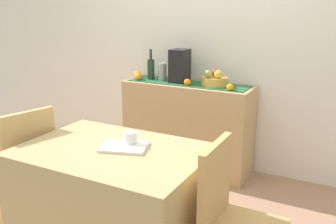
# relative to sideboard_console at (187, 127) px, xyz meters

# --- Properties ---
(ground_plane) EXTENTS (6.40, 6.40, 0.02)m
(ground_plane) POSITION_rel_sideboard_console_xyz_m (0.13, -0.92, -0.45)
(ground_plane) COLOR #A2785D
(ground_plane) RESTS_ON ground
(room_wall_rear) EXTENTS (6.40, 0.06, 2.70)m
(room_wall_rear) POSITION_rel_sideboard_console_xyz_m (0.13, 0.26, 0.91)
(room_wall_rear) COLOR silver
(room_wall_rear) RESTS_ON ground
(sideboard_console) EXTENTS (1.26, 0.42, 0.87)m
(sideboard_console) POSITION_rel_sideboard_console_xyz_m (0.00, 0.00, 0.00)
(sideboard_console) COLOR tan
(sideboard_console) RESTS_ON ground
(table_runner) EXTENTS (1.18, 0.32, 0.01)m
(table_runner) POSITION_rel_sideboard_console_xyz_m (0.00, 0.00, 0.44)
(table_runner) COLOR #215932
(table_runner) RESTS_ON sideboard_console
(fruit_bowl) EXTENTS (0.24, 0.24, 0.08)m
(fruit_bowl) POSITION_rel_sideboard_console_xyz_m (0.27, 0.00, 0.48)
(fruit_bowl) COLOR gold
(fruit_bowl) RESTS_ON table_runner
(apple_left) EXTENTS (0.08, 0.08, 0.08)m
(apple_left) POSITION_rel_sideboard_console_xyz_m (0.32, -0.04, 0.56)
(apple_left) COLOR gold
(apple_left) RESTS_ON fruit_bowl
(apple_right) EXTENTS (0.07, 0.07, 0.07)m
(apple_right) POSITION_rel_sideboard_console_xyz_m (0.22, -0.05, 0.56)
(apple_right) COLOR #879F42
(apple_right) RESTS_ON fruit_bowl
(apple_front) EXTENTS (0.07, 0.07, 0.07)m
(apple_front) POSITION_rel_sideboard_console_xyz_m (0.25, 0.05, 0.55)
(apple_front) COLOR red
(apple_front) RESTS_ON fruit_bowl
(wine_bottle) EXTENTS (0.07, 0.07, 0.31)m
(wine_bottle) POSITION_rel_sideboard_console_xyz_m (-0.41, 0.00, 0.55)
(wine_bottle) COLOR #223527
(wine_bottle) RESTS_ON sideboard_console
(coffee_maker) EXTENTS (0.16, 0.18, 0.32)m
(coffee_maker) POSITION_rel_sideboard_console_xyz_m (-0.09, 0.00, 0.60)
(coffee_maker) COLOR black
(coffee_maker) RESTS_ON sideboard_console
(ceramic_vase) EXTENTS (0.08, 0.08, 0.18)m
(ceramic_vase) POSITION_rel_sideboard_console_xyz_m (-0.28, 0.00, 0.52)
(ceramic_vase) COLOR #9F968F
(ceramic_vase) RESTS_ON sideboard_console
(orange_loose_end) EXTENTS (0.06, 0.06, 0.06)m
(orange_loose_end) POSITION_rel_sideboard_console_xyz_m (0.46, -0.12, 0.47)
(orange_loose_end) COLOR orange
(orange_loose_end) RESTS_ON sideboard_console
(orange_loose_near_bowl) EXTENTS (0.07, 0.07, 0.07)m
(orange_loose_near_bowl) POSITION_rel_sideboard_console_xyz_m (0.04, -0.10, 0.47)
(orange_loose_near_bowl) COLOR orange
(orange_loose_near_bowl) RESTS_ON sideboard_console
(orange_loose_mid) EXTENTS (0.07, 0.07, 0.07)m
(orange_loose_mid) POSITION_rel_sideboard_console_xyz_m (-0.50, -0.10, 0.47)
(orange_loose_mid) COLOR orange
(orange_loose_mid) RESTS_ON sideboard_console
(orange_loose_far) EXTENTS (0.08, 0.08, 0.08)m
(orange_loose_far) POSITION_rel_sideboard_console_xyz_m (-0.56, -0.02, 0.48)
(orange_loose_far) COLOR orange
(orange_loose_far) RESTS_ON sideboard_console
(dining_table) EXTENTS (1.15, 0.80, 0.74)m
(dining_table) POSITION_rel_sideboard_console_xyz_m (0.17, -1.47, -0.07)
(dining_table) COLOR tan
(dining_table) RESTS_ON ground
(open_book) EXTENTS (0.33, 0.29, 0.02)m
(open_book) POSITION_rel_sideboard_console_xyz_m (0.23, -1.42, 0.31)
(open_book) COLOR white
(open_book) RESTS_ON dining_table
(coffee_cup) EXTENTS (0.08, 0.08, 0.09)m
(coffee_cup) POSITION_rel_sideboard_console_xyz_m (0.24, -1.36, 0.35)
(coffee_cup) COLOR silver
(coffee_cup) RESTS_ON dining_table
(chair_near_window) EXTENTS (0.49, 0.49, 0.90)m
(chair_near_window) POSITION_rel_sideboard_console_xyz_m (-0.67, -1.47, -0.17)
(chair_near_window) COLOR tan
(chair_near_window) RESTS_ON ground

